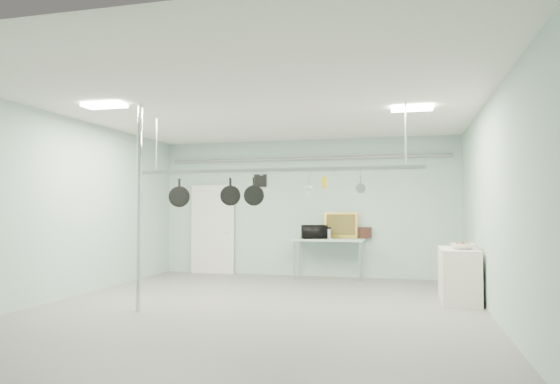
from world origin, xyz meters
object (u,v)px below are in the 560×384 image
(skillet_left, at_px, (179,192))
(chrome_pole, at_px, (139,207))
(microwave, at_px, (314,232))
(coffee_canister, at_px, (328,234))
(skillet_mid, at_px, (230,191))
(prep_table, at_px, (328,242))
(fruit_bowl, at_px, (463,246))
(pot_rack, at_px, (273,168))
(skillet_right, at_px, (254,191))
(side_cabinet, at_px, (459,275))

(skillet_left, bearing_deg, chrome_pole, -122.67)
(chrome_pole, xyz_separation_m, microwave, (2.00, 4.09, -0.54))
(coffee_canister, bearing_deg, skillet_left, -121.56)
(microwave, relative_size, skillet_mid, 1.22)
(prep_table, relative_size, fruit_bowl, 4.03)
(pot_rack, relative_size, skillet_left, 10.35)
(coffee_canister, bearing_deg, fruit_bowl, -42.70)
(chrome_pole, bearing_deg, skillet_mid, 37.76)
(fruit_bowl, height_order, skillet_left, skillet_left)
(skillet_right, bearing_deg, pot_rack, -7.42)
(skillet_mid, bearing_deg, skillet_right, -15.62)
(microwave, distance_m, skillet_mid, 3.39)
(fruit_bowl, bearing_deg, chrome_pole, -159.79)
(side_cabinet, distance_m, microwave, 3.58)
(side_cabinet, bearing_deg, chrome_pole, -157.59)
(fruit_bowl, bearing_deg, skillet_left, -169.03)
(prep_table, xyz_separation_m, microwave, (-0.30, -0.11, 0.22))
(microwave, bearing_deg, fruit_bowl, 122.77)
(coffee_canister, bearing_deg, side_cabinet, -40.85)
(chrome_pole, height_order, skillet_mid, chrome_pole)
(side_cabinet, relative_size, skillet_left, 2.59)
(coffee_canister, relative_size, skillet_mid, 0.48)
(prep_table, bearing_deg, fruit_bowl, -42.66)
(microwave, distance_m, skillet_right, 3.32)
(coffee_canister, height_order, fruit_bowl, coffee_canister)
(chrome_pole, distance_m, coffee_canister, 4.83)
(skillet_mid, xyz_separation_m, skillet_right, (0.41, 0.00, -0.00))
(pot_rack, bearing_deg, coffee_canister, 83.49)
(side_cabinet, height_order, skillet_right, skillet_right)
(microwave, relative_size, fruit_bowl, 1.37)
(chrome_pole, xyz_separation_m, coffee_canister, (2.28, 4.22, -0.59))
(side_cabinet, xyz_separation_m, skillet_right, (-3.28, -1.10, 1.41))
(side_cabinet, relative_size, skillet_mid, 2.70)
(prep_table, bearing_deg, coffee_canister, 132.15)
(prep_table, bearing_deg, side_cabinet, -40.79)
(pot_rack, relative_size, fruit_bowl, 12.10)
(pot_rack, height_order, skillet_mid, pot_rack)
(prep_table, relative_size, skillet_right, 3.58)
(pot_rack, distance_m, skillet_right, 0.49)
(prep_table, height_order, pot_rack, pot_rack)
(chrome_pole, height_order, prep_table, chrome_pole)
(microwave, bearing_deg, coffee_canister, -172.70)
(side_cabinet, xyz_separation_m, skillet_mid, (-3.69, -1.10, 1.41))
(skillet_right, bearing_deg, fruit_bowl, 7.77)
(pot_rack, bearing_deg, skillet_mid, 180.00)
(coffee_canister, bearing_deg, pot_rack, -96.51)
(prep_table, relative_size, side_cabinet, 1.33)
(prep_table, height_order, skillet_right, skillet_right)
(skillet_left, bearing_deg, fruit_bowl, -6.90)
(pot_rack, xyz_separation_m, skillet_mid, (-0.74, 0.00, -0.37))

